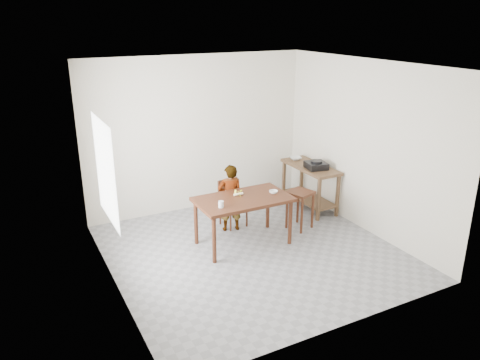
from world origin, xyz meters
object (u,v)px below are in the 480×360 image
dining_table (243,221)px  stool (300,210)px  prep_counter (310,187)px  dining_chair (233,204)px  child (230,198)px

dining_table → stool: bearing=3.7°
dining_table → prep_counter: 1.86m
dining_table → dining_chair: bearing=75.7°
prep_counter → child: size_ratio=1.09×
dining_table → stool: size_ratio=2.20×
stool → dining_chair: bearing=147.4°
dining_table → dining_chair: (0.17, 0.66, 0.01)m
child → dining_chair: bearing=-119.7°
dining_chair → stool: dining_chair is taller
child → dining_chair: child is taller
dining_table → child: size_ratio=1.27×
prep_counter → stool: size_ratio=1.88×
dining_chair → prep_counter: bearing=-4.9°
prep_counter → dining_chair: bearing=-178.4°
child → stool: bearing=170.1°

